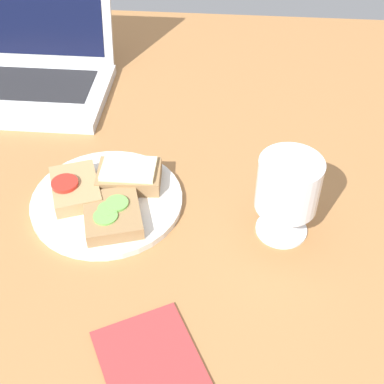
% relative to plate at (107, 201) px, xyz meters
% --- Properties ---
extents(wooden_table, '(1.40, 1.40, 0.03)m').
position_rel_plate_xyz_m(wooden_table, '(0.05, -0.02, -0.02)').
color(wooden_table, '#9E6B3D').
rests_on(wooden_table, ground).
extents(plate, '(0.23, 0.23, 0.01)m').
position_rel_plate_xyz_m(plate, '(0.00, 0.00, 0.00)').
color(plate, silver).
rests_on(plate, wooden_table).
extents(sandwich_with_cheese, '(0.10, 0.07, 0.03)m').
position_rel_plate_xyz_m(sandwich_with_cheese, '(0.03, 0.04, 0.02)').
color(sandwich_with_cheese, '#937047').
rests_on(sandwich_with_cheese, plate).
extents(sandwich_with_tomato, '(0.10, 0.11, 0.03)m').
position_rel_plate_xyz_m(sandwich_with_tomato, '(-0.05, 0.01, 0.02)').
color(sandwich_with_tomato, '#A88456').
rests_on(sandwich_with_tomato, plate).
extents(sandwich_with_cucumber, '(0.10, 0.11, 0.02)m').
position_rel_plate_xyz_m(sandwich_with_cucumber, '(0.02, -0.04, 0.02)').
color(sandwich_with_cucumber, '#937047').
rests_on(sandwich_with_cucumber, plate).
extents(wine_glass, '(0.09, 0.09, 0.13)m').
position_rel_plate_xyz_m(wine_glass, '(0.26, -0.03, 0.08)').
color(wine_glass, white).
rests_on(wine_glass, wooden_table).
extents(laptop, '(0.35, 0.26, 0.23)m').
position_rel_plate_xyz_m(laptop, '(-0.23, 0.32, 0.04)').
color(laptop, silver).
rests_on(laptop, wooden_table).
extents(napkin, '(0.16, 0.16, 0.00)m').
position_rel_plate_xyz_m(napkin, '(0.10, -0.26, -0.00)').
color(napkin, '#B23333').
rests_on(napkin, wooden_table).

